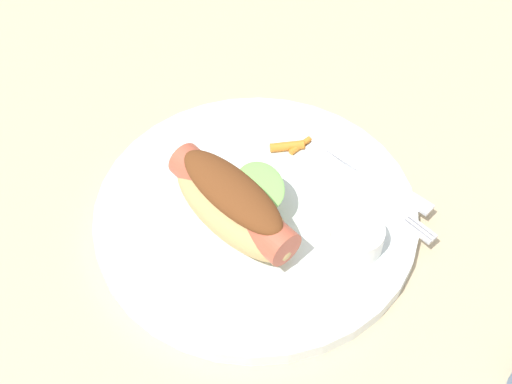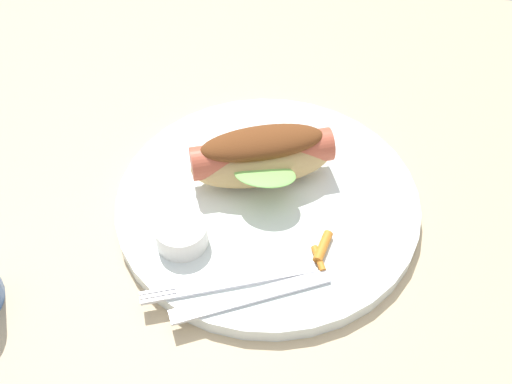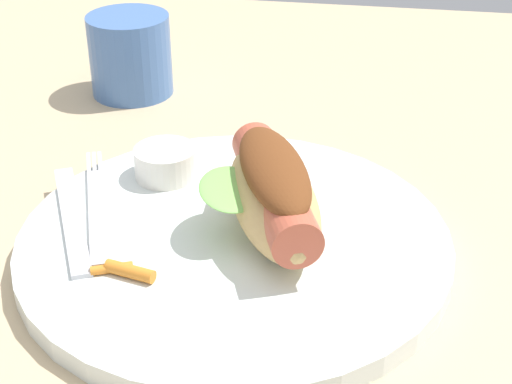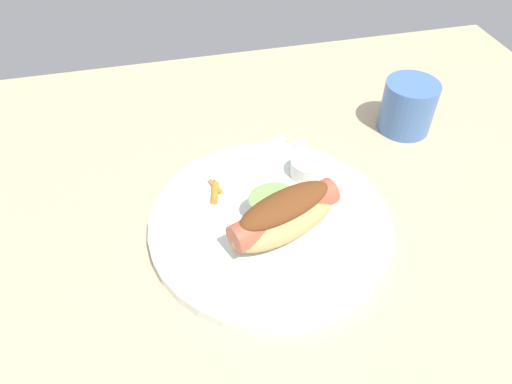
{
  "view_description": "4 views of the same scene",
  "coord_description": "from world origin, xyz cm",
  "px_view_note": "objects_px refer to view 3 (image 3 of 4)",
  "views": [
    {
      "loc": [
        -40.06,
        15.89,
        54.26
      ],
      "look_at": [
        -2.3,
        1.18,
        5.16
      ],
      "focal_mm": 49.86,
      "sensor_mm": 36.0,
      "label": 1
    },
    {
      "loc": [
        3.66,
        -40.09,
        48.78
      ],
      "look_at": [
        -2.44,
        -0.65,
        3.89
      ],
      "focal_mm": 43.69,
      "sensor_mm": 36.0,
      "label": 2
    },
    {
      "loc": [
        43.2,
        9.88,
        32.52
      ],
      "look_at": [
        -3.17,
        2.17,
        4.16
      ],
      "focal_mm": 54.73,
      "sensor_mm": 36.0,
      "label": 3
    },
    {
      "loc": [
        9.46,
        38.71,
        45.11
      ],
      "look_at": [
        0.07,
        -0.32,
        5.5
      ],
      "focal_mm": 32.67,
      "sensor_mm": 36.0,
      "label": 4
    }
  ],
  "objects_px": {
    "hot_dog": "(273,192)",
    "drinking_cup": "(130,55)",
    "sauce_ramekin": "(165,163)",
    "knife": "(72,218)",
    "carrot_garnish": "(125,270)",
    "plate": "(234,243)",
    "fork": "(97,206)"
  },
  "relations": [
    {
      "from": "plate",
      "to": "sauce_ramekin",
      "type": "height_order",
      "value": "sauce_ramekin"
    },
    {
      "from": "hot_dog",
      "to": "drinking_cup",
      "type": "relative_size",
      "value": 1.9
    },
    {
      "from": "carrot_garnish",
      "to": "drinking_cup",
      "type": "xyz_separation_m",
      "value": [
        -0.32,
        -0.09,
        0.02
      ]
    },
    {
      "from": "hot_dog",
      "to": "sauce_ramekin",
      "type": "height_order",
      "value": "hot_dog"
    },
    {
      "from": "drinking_cup",
      "to": "fork",
      "type": "bearing_deg",
      "value": 11.17
    },
    {
      "from": "drinking_cup",
      "to": "sauce_ramekin",
      "type": "bearing_deg",
      "value": 24.6
    },
    {
      "from": "plate",
      "to": "carrot_garnish",
      "type": "xyz_separation_m",
      "value": [
        0.06,
        -0.06,
        0.01
      ]
    },
    {
      "from": "fork",
      "to": "drinking_cup",
      "type": "relative_size",
      "value": 1.88
    },
    {
      "from": "fork",
      "to": "drinking_cup",
      "type": "height_order",
      "value": "drinking_cup"
    },
    {
      "from": "fork",
      "to": "carrot_garnish",
      "type": "height_order",
      "value": "carrot_garnish"
    },
    {
      "from": "sauce_ramekin",
      "to": "drinking_cup",
      "type": "bearing_deg",
      "value": -155.4
    },
    {
      "from": "hot_dog",
      "to": "drinking_cup",
      "type": "distance_m",
      "value": 0.31
    },
    {
      "from": "plate",
      "to": "knife",
      "type": "distance_m",
      "value": 0.12
    },
    {
      "from": "fork",
      "to": "hot_dog",
      "type": "bearing_deg",
      "value": -113.63
    },
    {
      "from": "carrot_garnish",
      "to": "fork",
      "type": "bearing_deg",
      "value": -148.64
    },
    {
      "from": "plate",
      "to": "carrot_garnish",
      "type": "relative_size",
      "value": 6.79
    },
    {
      "from": "sauce_ramekin",
      "to": "carrot_garnish",
      "type": "bearing_deg",
      "value": 3.37
    },
    {
      "from": "sauce_ramekin",
      "to": "knife",
      "type": "relative_size",
      "value": 0.34
    },
    {
      "from": "sauce_ramekin",
      "to": "fork",
      "type": "distance_m",
      "value": 0.07
    },
    {
      "from": "sauce_ramekin",
      "to": "carrot_garnish",
      "type": "relative_size",
      "value": 1.09
    },
    {
      "from": "drinking_cup",
      "to": "knife",
      "type": "bearing_deg",
      "value": 7.79
    },
    {
      "from": "hot_dog",
      "to": "fork",
      "type": "height_order",
      "value": "hot_dog"
    },
    {
      "from": "hot_dog",
      "to": "plate",
      "type": "bearing_deg",
      "value": 90.16
    },
    {
      "from": "plate",
      "to": "fork",
      "type": "distance_m",
      "value": 0.11
    },
    {
      "from": "hot_dog",
      "to": "drinking_cup",
      "type": "xyz_separation_m",
      "value": [
        -0.25,
        -0.18,
        -0.01
      ]
    },
    {
      "from": "plate",
      "to": "sauce_ramekin",
      "type": "distance_m",
      "value": 0.1
    },
    {
      "from": "fork",
      "to": "knife",
      "type": "xyz_separation_m",
      "value": [
        0.02,
        -0.01,
        -0.0
      ]
    },
    {
      "from": "knife",
      "to": "drinking_cup",
      "type": "height_order",
      "value": "drinking_cup"
    },
    {
      "from": "plate",
      "to": "fork",
      "type": "relative_size",
      "value": 1.99
    },
    {
      "from": "fork",
      "to": "carrot_garnish",
      "type": "bearing_deg",
      "value": -169.49
    },
    {
      "from": "hot_dog",
      "to": "sauce_ramekin",
      "type": "relative_size",
      "value": 3.18
    },
    {
      "from": "hot_dog",
      "to": "knife",
      "type": "bearing_deg",
      "value": 73.95
    }
  ]
}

